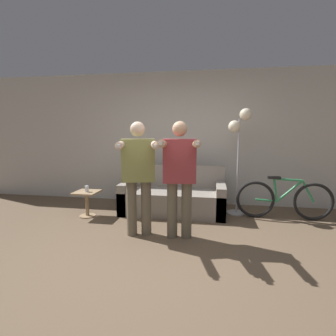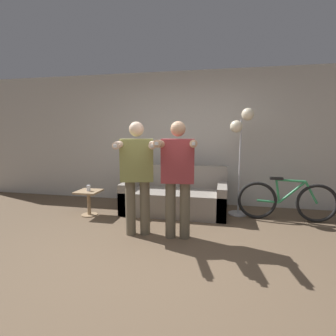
# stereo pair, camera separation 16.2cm
# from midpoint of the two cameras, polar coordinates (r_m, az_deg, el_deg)

# --- Properties ---
(ground_plane) EXTENTS (16.00, 16.00, 0.00)m
(ground_plane) POSITION_cam_midpoint_polar(r_m,az_deg,el_deg) (3.17, -4.12, -19.20)
(ground_plane) COLOR brown
(wall_back) EXTENTS (10.00, 0.05, 2.60)m
(wall_back) POSITION_cam_midpoint_polar(r_m,az_deg,el_deg) (5.26, 2.25, 6.42)
(wall_back) COLOR beige
(wall_back) RESTS_ON ground_plane
(couch) EXTENTS (1.82, 0.83, 0.82)m
(couch) POSITION_cam_midpoint_polar(r_m,az_deg,el_deg) (4.73, 0.23, -6.45)
(couch) COLOR gray
(couch) RESTS_ON ground_plane
(person_left) EXTENTS (0.63, 0.77, 1.57)m
(person_left) POSITION_cam_midpoint_polar(r_m,az_deg,el_deg) (3.59, -7.77, -0.68)
(person_left) COLOR #6B604C
(person_left) RESTS_ON ground_plane
(person_right) EXTENTS (0.55, 0.71, 1.58)m
(person_right) POSITION_cam_midpoint_polar(r_m,az_deg,el_deg) (3.46, 1.19, -0.93)
(person_right) COLOR #6B604C
(person_right) RESTS_ON ground_plane
(cat) EXTENTS (0.49, 0.15, 0.16)m
(cat) POSITION_cam_midpoint_polar(r_m,az_deg,el_deg) (4.91, 1.52, 1.43)
(cat) COLOR silver
(cat) RESTS_ON couch
(floor_lamp) EXTENTS (0.39, 0.34, 1.83)m
(floor_lamp) POSITION_cam_midpoint_polar(r_m,az_deg,el_deg) (4.64, 14.33, 7.20)
(floor_lamp) COLOR #B2B2B7
(floor_lamp) RESTS_ON ground_plane
(side_table) EXTENTS (0.39, 0.39, 0.43)m
(side_table) POSITION_cam_midpoint_polar(r_m,az_deg,el_deg) (4.71, -18.19, -6.38)
(side_table) COLOR #A38460
(side_table) RESTS_ON ground_plane
(cup) EXTENTS (0.07, 0.07, 0.10)m
(cup) POSITION_cam_midpoint_polar(r_m,az_deg,el_deg) (4.65, -18.23, -4.32)
(cup) COLOR silver
(cup) RESTS_ON side_table
(bicycle) EXTENTS (1.53, 0.07, 0.71)m
(bicycle) POSITION_cam_midpoint_polar(r_m,az_deg,el_deg) (4.71, 23.02, -6.36)
(bicycle) COLOR black
(bicycle) RESTS_ON ground_plane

